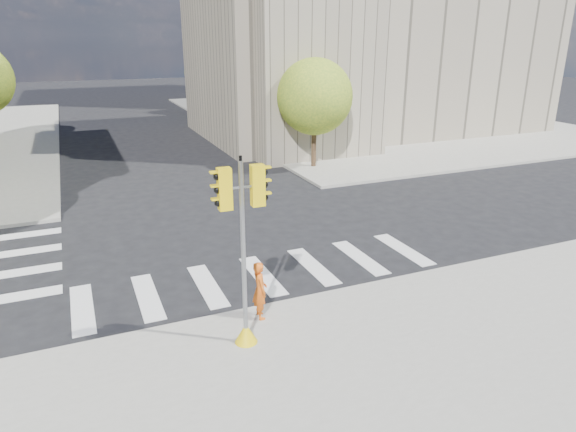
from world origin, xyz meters
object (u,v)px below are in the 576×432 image
(lamp_near, at_px, (294,81))
(traffic_signal, at_px, (244,269))
(photographer, at_px, (260,290))
(lamp_far, at_px, (228,68))

(lamp_near, height_order, traffic_signal, lamp_near)
(lamp_near, relative_size, photographer, 5.08)
(photographer, bearing_deg, lamp_far, -12.35)
(lamp_far, relative_size, traffic_signal, 1.74)
(photographer, bearing_deg, lamp_near, -22.84)
(lamp_far, relative_size, photographer, 5.08)
(lamp_far, bearing_deg, lamp_near, -90.00)
(lamp_far, distance_m, traffic_signal, 35.08)
(lamp_far, distance_m, photographer, 34.04)
(traffic_signal, xyz_separation_m, photographer, (0.73, 0.98, -1.18))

